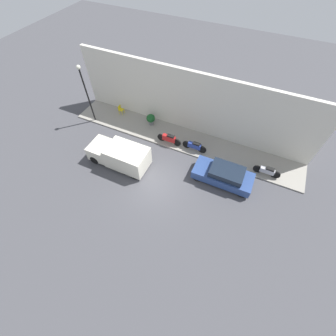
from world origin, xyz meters
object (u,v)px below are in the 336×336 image
object	(u,v)px
delivery_van	(119,155)
motorcycle_red	(169,139)
parked_car	(224,175)
streetlamp	(85,88)
potted_plant	(151,119)
motorcycle_blue	(195,146)
scooter_silver	(267,171)
cafe_chair	(121,109)

from	to	relation	value
delivery_van	motorcycle_red	size ratio (longest dim) A/B	2.23
parked_car	streetlamp	size ratio (longest dim) A/B	0.83
potted_plant	delivery_van	bearing A→B (deg)	178.85
delivery_van	motorcycle_blue	distance (m)	5.82
motorcycle_blue	streetlamp	world-z (taller)	streetlamp
scooter_silver	cafe_chair	distance (m)	13.43
parked_car	delivery_van	distance (m)	7.70
parked_car	delivery_van	world-z (taller)	delivery_van
potted_plant	motorcycle_red	bearing A→B (deg)	-120.84
parked_car	motorcycle_blue	size ratio (longest dim) A/B	2.12
delivery_van	motorcycle_blue	world-z (taller)	delivery_van
motorcycle_red	cafe_chair	world-z (taller)	motorcycle_red
potted_plant	cafe_chair	bearing A→B (deg)	87.02
streetlamp	cafe_chair	world-z (taller)	streetlamp
motorcycle_red	cafe_chair	bearing A→B (deg)	74.01
cafe_chair	motorcycle_red	bearing A→B (deg)	-105.99
scooter_silver	motorcycle_blue	world-z (taller)	motorcycle_blue
scooter_silver	parked_car	bearing A→B (deg)	122.19
motorcycle_blue	cafe_chair	bearing A→B (deg)	79.21
scooter_silver	potted_plant	world-z (taller)	potted_plant
streetlamp	potted_plant	distance (m)	5.74
scooter_silver	motorcycle_blue	bearing A→B (deg)	89.05
parked_car	delivery_van	size ratio (longest dim) A/B	0.91
motorcycle_red	streetlamp	size ratio (longest dim) A/B	0.41
motorcycle_red	streetlamp	world-z (taller)	streetlamp
delivery_van	motorcycle_red	distance (m)	4.21
motorcycle_blue	potted_plant	distance (m)	4.73
delivery_van	streetlamp	xyz separation A→B (m)	(3.23, 4.76, 2.42)
motorcycle_blue	motorcycle_red	bearing A→B (deg)	93.45
cafe_chair	delivery_van	bearing A→B (deg)	-148.16
parked_car	motorcycle_red	distance (m)	5.28
streetlamp	potted_plant	xyz separation A→B (m)	(1.58, -4.85, -2.63)
delivery_van	motorcycle_blue	bearing A→B (deg)	-52.96
parked_car	potted_plant	bearing A→B (deg)	67.12
parked_car	streetlamp	bearing A→B (deg)	82.80
streetlamp	motorcycle_red	bearing A→B (deg)	-88.87
streetlamp	potted_plant	world-z (taller)	streetlamp
parked_car	cafe_chair	size ratio (longest dim) A/B	5.11
motorcycle_red	motorcycle_blue	size ratio (longest dim) A/B	1.04
motorcycle_red	potted_plant	distance (m)	2.80
delivery_van	scooter_silver	world-z (taller)	delivery_van
scooter_silver	motorcycle_blue	distance (m)	5.61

